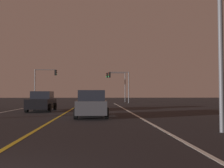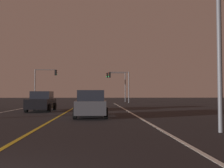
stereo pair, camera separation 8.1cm
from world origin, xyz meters
The scene contains 7 objects.
lane_edge_right centered at (5.14, 15.99, 0.00)m, with size 0.16×43.97×0.01m, color silver.
lane_center_divider centered at (0.00, 15.99, 0.00)m, with size 0.16×43.97×0.01m, color gold.
car_lead_same_lane centered at (2.13, 12.95, 0.82)m, with size 2.02×4.30×1.70m.
car_oncoming centered at (-2.25, 18.80, 0.82)m, with size 2.02×4.30×1.70m.
traffic_light_near_right centered at (5.96, 38.47, 3.85)m, with size 3.47×0.36×5.14m.
traffic_light_near_left centered at (-5.92, 38.47, 4.08)m, with size 3.63×0.36×5.46m.
traffic_light_far_right centered at (5.91, 43.97, 4.08)m, with size 3.66×0.36×5.45m.
Camera 2 is at (2.57, -3.30, 1.46)m, focal length 40.87 mm.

